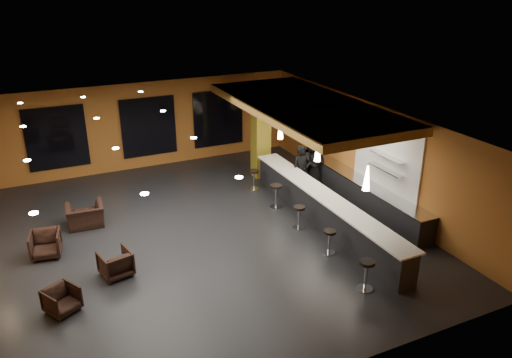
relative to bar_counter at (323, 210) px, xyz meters
name	(u,v)px	position (x,y,z in m)	size (l,w,h in m)	color
floor	(204,236)	(-3.65, 1.00, -0.55)	(12.00, 13.00, 0.10)	black
ceiling	(199,123)	(-3.65, 1.00, 3.05)	(12.00, 13.00, 0.10)	black
wall_back	(148,125)	(-3.65, 7.55, 1.25)	(12.00, 0.10, 3.50)	#A15E24
wall_front	(320,306)	(-3.65, -5.55, 1.25)	(12.00, 0.10, 3.50)	#A15E24
wall_right	(369,153)	(2.40, 1.00, 1.25)	(0.10, 13.00, 3.50)	#A15E24
wood_soffit	(304,106)	(0.35, 2.00, 2.86)	(3.60, 8.00, 0.28)	olive
window_left	(57,138)	(-7.15, 7.44, 1.20)	(2.20, 0.06, 2.40)	black
window_center	(149,127)	(-3.65, 7.44, 1.20)	(2.20, 0.06, 2.40)	black
window_right	(218,118)	(-0.65, 7.44, 1.20)	(2.20, 0.06, 2.40)	black
tile_backsplash	(387,155)	(2.31, 0.00, 1.50)	(0.06, 3.20, 2.40)	white
bar_counter	(323,210)	(0.00, 0.00, 0.00)	(0.60, 8.00, 1.00)	black
bar_top	(324,195)	(0.00, 0.00, 0.52)	(0.78, 8.10, 0.05)	white
prep_counter	(365,195)	(2.00, 0.50, -0.07)	(0.70, 6.00, 0.86)	black
prep_top	(367,183)	(2.00, 0.50, 0.39)	(0.72, 6.00, 0.03)	silver
wall_shelf_lower	(386,169)	(2.17, -0.20, 1.10)	(0.30, 1.50, 0.03)	silver
wall_shelf_upper	(387,156)	(2.17, -0.20, 1.55)	(0.30, 1.50, 0.03)	silver
column	(261,133)	(0.00, 4.60, 1.25)	(0.60, 0.60, 3.50)	olive
pendant_0	(367,178)	(0.00, -2.00, 1.85)	(0.20, 0.20, 0.70)	white
pendant_1	(318,150)	(0.00, 0.50, 1.85)	(0.20, 0.20, 0.70)	white
pendant_2	(280,129)	(0.00, 3.00, 1.85)	(0.20, 0.20, 0.70)	white
staff_a	(302,170)	(0.57, 2.40, 0.41)	(0.67, 0.44, 1.83)	black
staff_b	(311,162)	(1.28, 2.94, 0.42)	(0.90, 0.70, 1.84)	black
staff_c	(314,163)	(1.41, 2.90, 0.40)	(0.88, 0.57, 1.79)	black
armchair_a	(62,300)	(-7.95, -1.16, -0.18)	(0.69, 0.71, 0.64)	black
armchair_b	(116,263)	(-6.51, -0.14, -0.14)	(0.76, 0.79, 0.71)	black
armchair_c	(46,244)	(-8.11, 1.69, -0.13)	(0.80, 0.82, 0.75)	black
armchair_d	(85,215)	(-6.85, 3.11, -0.13)	(1.13, 0.99, 0.73)	black
bar_stool_0	(366,271)	(-0.92, -3.46, 0.03)	(0.42, 0.42, 0.83)	silver
bar_stool_1	(329,239)	(-0.79, -1.58, -0.03)	(0.37, 0.37, 0.73)	silver
bar_stool_2	(299,214)	(-0.82, 0.11, -0.02)	(0.38, 0.38, 0.75)	silver
bar_stool_3	(276,193)	(-0.78, 1.75, 0.03)	(0.42, 0.42, 0.83)	silver
bar_stool_4	(254,177)	(-0.80, 3.49, -0.02)	(0.38, 0.38, 0.75)	silver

